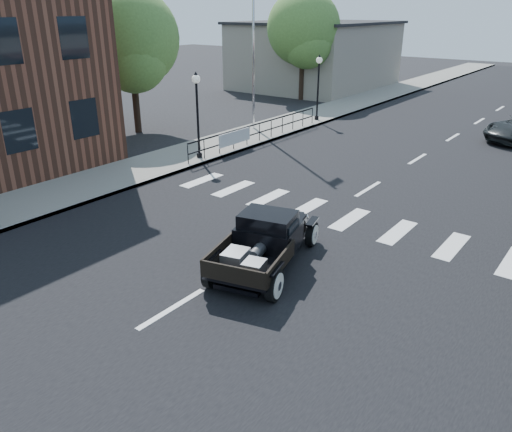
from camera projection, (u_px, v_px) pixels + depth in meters
The scene contains 13 objects.
ground at pixel (253, 260), 13.37m from camera, with size 120.00×120.00×0.00m, color black.
road at pixel (440, 145), 24.38m from camera, with size 14.00×80.00×0.02m, color black.
road_markings at pixel (400, 170), 20.71m from camera, with size 12.00×60.00×0.06m, color silver, non-canonical shape.
sidewalk_left at pixel (294, 122), 29.10m from camera, with size 3.00×80.00×0.15m, color gray.
low_building_left at pixel (315, 56), 41.33m from camera, with size 10.00×12.00×5.00m, color gray.
railing at pixel (259, 130), 24.54m from camera, with size 0.08×10.00×1.00m, color black, non-canonical shape.
banner at pixel (235, 143), 23.10m from camera, with size 0.04×2.20×0.60m, color silver, non-canonical shape.
lamp_post_b at pixel (198, 116), 21.25m from camera, with size 0.36×0.36×3.65m, color black, non-canonical shape.
lamp_post_c at pixel (318, 88), 28.59m from camera, with size 0.36×0.36×3.65m, color black, non-canonical shape.
flagpole at pixel (253, 16), 25.05m from camera, with size 0.12×0.12×11.39m, color silver.
big_tree_near at pixel (132, 62), 25.65m from camera, with size 4.97×4.97×7.30m, color #4C7632, non-canonical shape.
big_tree_far at pixel (303, 46), 35.05m from camera, with size 5.09×5.09×7.47m, color #4C7632, non-canonical shape.
hotrod_pickup at pixel (265, 241), 12.77m from camera, with size 1.96×4.20×1.46m, color black, non-canonical shape.
Camera 1 is at (7.25, -9.41, 6.26)m, focal length 35.00 mm.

